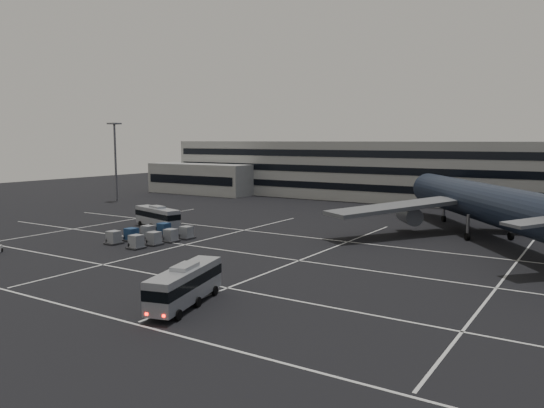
{
  "coord_description": "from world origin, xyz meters",
  "views": [
    {
      "loc": [
        42.54,
        -49.83,
        14.24
      ],
      "look_at": [
        1.23,
        14.9,
        5.0
      ],
      "focal_mm": 35.0,
      "sensor_mm": 36.0,
      "label": 1
    }
  ],
  "objects": [
    {
      "name": "bus_far",
      "position": [
        -19.08,
        12.03,
        2.01
      ],
      "size": [
        10.66,
        5.12,
        3.67
      ],
      "rotation": [
        0.0,
        0.0,
        1.3
      ],
      "color": "#9A9CA2",
      "rests_on": "ground"
    },
    {
      "name": "trijet_main",
      "position": [
        27.67,
        31.27,
        5.25
      ],
      "size": [
        39.87,
        49.8,
        18.08
      ],
      "rotation": [
        0.0,
        0.0,
        0.62
      ],
      "color": "black",
      "rests_on": "ground"
    },
    {
      "name": "ground",
      "position": [
        0.0,
        0.0,
        0.0
      ],
      "size": [
        260.0,
        260.0,
        0.0
      ],
      "primitive_type": "plane",
      "color": "black",
      "rests_on": "ground"
    },
    {
      "name": "uld_cluster",
      "position": [
        -11.71,
        3.27,
        0.9
      ],
      "size": [
        7.88,
        11.71,
        1.83
      ],
      "rotation": [
        0.0,
        0.0,
        -0.1
      ],
      "color": "#2D2D30",
      "rests_on": "ground"
    },
    {
      "name": "hills",
      "position": [
        17.99,
        170.0,
        -12.07
      ],
      "size": [
        352.0,
        180.0,
        44.0
      ],
      "color": "#38332B",
      "rests_on": "ground"
    },
    {
      "name": "lane_markings",
      "position": [
        0.95,
        0.72,
        0.01
      ],
      "size": [
        90.0,
        55.62,
        0.01
      ],
      "color": "silver",
      "rests_on": "ground"
    },
    {
      "name": "terminal",
      "position": [
        -2.95,
        71.14,
        6.93
      ],
      "size": [
        125.0,
        26.0,
        24.0
      ],
      "color": "gray",
      "rests_on": "ground"
    },
    {
      "name": "tug_a",
      "position": [
        -15.24,
        9.99,
        0.69
      ],
      "size": [
        2.18,
        2.75,
        1.56
      ],
      "rotation": [
        0.0,
        0.0,
        -0.34
      ],
      "color": "beige",
      "rests_on": "ground"
    },
    {
      "name": "bus_near",
      "position": [
        12.31,
        -16.37,
        2.0
      ],
      "size": [
        4.99,
        10.61,
        3.65
      ],
      "rotation": [
        0.0,
        0.0,
        0.26
      ],
      "color": "#9A9CA2",
      "rests_on": "ground"
    },
    {
      "name": "lightpole_left",
      "position": [
        -55.0,
        35.0,
        11.82
      ],
      "size": [
        2.4,
        2.4,
        18.28
      ],
      "color": "slate",
      "rests_on": "ground"
    }
  ]
}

